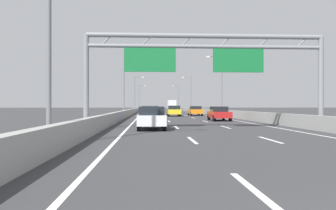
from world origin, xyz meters
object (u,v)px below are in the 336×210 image
Objects in this scene: red_car at (219,114)px; black_car at (149,108)px; streetlamp_left_near at (55,9)px; streetlamp_right_far at (190,91)px; streetlamp_right_distant at (178,96)px; box_truck at (172,105)px; sign_gantry at (203,57)px; streetlamp_left_far at (136,91)px; streetlamp_left_distant at (140,96)px; streetlamp_right_mid at (220,81)px; orange_car at (195,111)px; blue_car at (150,114)px; silver_car at (170,108)px; streetlamp_left_mid at (125,81)px; white_car at (151,118)px; yellow_car at (174,111)px.

black_car is at bearing 97.48° from red_car.
streetlamp_right_far is at bearing 79.22° from streetlamp_left_near.
streetlamp_right_distant is 1.18× the size of box_truck.
sign_gantry is 70.11m from streetlamp_left_far.
streetlamp_left_distant is at bearing 90.00° from streetlamp_left_near.
streetlamp_right_far is at bearing 90.00° from streetlamp_right_mid.
red_car is at bearing -89.90° from box_truck.
orange_car is at bearing -74.91° from streetlamp_left_far.
sign_gantry is at bearing -72.35° from blue_car.
streetlamp_right_far is 2.06× the size of blue_car.
streetlamp_left_distant reaches higher than silver_car.
black_car is (3.71, -2.13, -4.64)m from streetlamp_left_far.
orange_car is (-4.11, -0.91, -4.65)m from streetlamp_right_mid.
red_car is 0.51× the size of box_truck.
streetlamp_right_mid is 19.07m from red_car.
black_car is at bearing 84.29° from streetlamp_left_mid.
streetlamp_right_distant is 14.94m from silver_car.
white_car reaches higher than black_car.
yellow_car is at bearing 89.94° from sign_gantry.
streetlamp_right_distant is (7.64, 108.95, 0.59)m from sign_gantry.
streetlamp_left_mid is at bearing 97.22° from white_car.
box_truck is (10.83, 54.15, -3.65)m from streetlamp_left_mid.
streetlamp_left_far and streetlamp_left_distant have the same top height.
streetlamp_right_distant is at bearing 90.00° from streetlamp_right_far.
streetlamp_right_far is 1.00× the size of streetlamp_right_distant.
streetlamp_left_mid is 55.34m from box_truck.
streetlamp_left_far is 28.24m from silver_car.
streetlamp_left_distant reaches higher than blue_car.
red_car is 7.32m from blue_car.
streetlamp_left_distant is 14.93m from streetlamp_right_distant.
yellow_car is (7.32, -42.69, -4.61)m from streetlamp_left_far.
sign_gantry is 13.59m from red_car.
white_car reaches higher than red_car.
box_truck is (10.83, 93.37, -3.65)m from streetlamp_left_near.
streetlamp_left_near is 1.00× the size of streetlamp_right_distant.
black_car is (-11.22, -41.35, -4.64)m from streetlamp_right_distant.
yellow_car is at bearing -84.92° from black_car.
red_car is (10.96, -96.51, -4.65)m from streetlamp_left_distant.
silver_car is at bearing 89.75° from orange_car.
streetlamp_right_mid is at bearing -90.00° from streetlamp_right_far.
blue_car is at bearing -169.12° from red_car.
silver_car is (11.11, 25.54, -4.63)m from streetlamp_left_far.
streetlamp_right_far is at bearing 0.00° from streetlamp_left_far.
black_car is 1.00× the size of blue_car.
orange_car is 38.67m from black_car.
streetlamp_left_distant is at bearing 95.13° from black_car.
blue_car is at bearing -89.94° from black_car.
orange_car is at bearing -4.82° from streetlamp_left_mid.
streetlamp_right_mid is 78.45m from streetlamp_right_distant.
streetlamp_left_mid is 1.00× the size of streetlamp_left_far.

